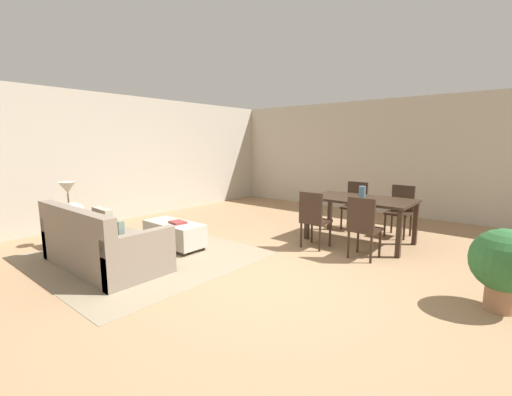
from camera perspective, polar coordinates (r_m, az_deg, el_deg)
The scene contains 16 objects.
ground_plane at distance 4.45m, azimuth 1.53°, elevation -12.98°, with size 10.80×10.80×0.00m, color #9E7A56.
wall_back at distance 8.63m, azimuth 22.77°, elevation 6.31°, with size 9.00×0.12×2.70m, color #BCB2A0.
wall_left at distance 7.99m, azimuth -22.35°, elevation 6.16°, with size 0.12×11.00×2.70m, color #BCB2A0.
area_rug at distance 5.48m, azimuth -18.37°, elevation -9.07°, with size 3.00×2.80×0.01m, color gray.
couch at distance 5.16m, azimuth -24.53°, elevation -7.21°, with size 1.94×0.93×0.86m.
ottoman_table at distance 5.69m, azimuth -13.53°, elevation -5.75°, with size 1.08×0.47×0.42m.
side_table at distance 6.31m, azimuth -28.72°, elevation -3.38°, with size 0.40×0.40×0.54m.
table_lamp at distance 6.22m, azimuth -29.09°, elevation 1.32°, with size 0.26×0.26×0.52m.
dining_table at distance 6.02m, azimuth 17.13°, elevation -0.84°, with size 1.69×0.97×0.76m.
dining_chair_near_left at distance 5.50m, azimuth 9.62°, elevation -3.10°, with size 0.40×0.40×0.92m.
dining_chair_near_right at distance 5.15m, azimuth 17.51°, elevation -4.25°, with size 0.40×0.40×0.92m.
dining_chair_far_left at distance 6.99m, azimuth 16.33°, elevation -0.71°, with size 0.42×0.42×0.92m.
dining_chair_far_right at distance 6.70m, azimuth 23.09°, elevation -1.50°, with size 0.41×0.41×0.92m.
vase_centerpiece at distance 5.95m, azimuth 17.38°, elevation 0.91°, with size 0.11×0.11×0.21m, color slate.
book_on_ottoman at distance 5.57m, azimuth -12.99°, elevation -3.99°, with size 0.26×0.20×0.03m, color maroon.
potted_plant at distance 4.24m, azimuth 36.20°, elevation -8.81°, with size 0.63×0.63×0.85m.
Camera 1 is at (2.55, -3.24, 1.68)m, focal length 23.83 mm.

